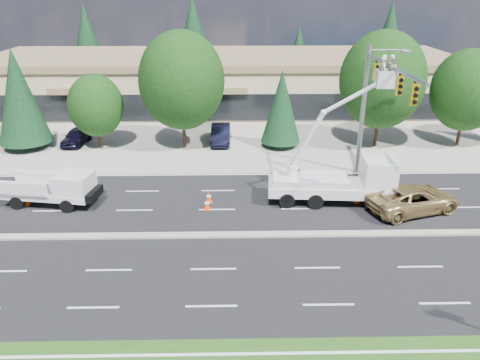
{
  "coord_description": "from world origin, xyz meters",
  "views": [
    {
      "loc": [
        0.9,
        -22.22,
        12.65
      ],
      "look_at": [
        1.38,
        2.1,
        2.4
      ],
      "focal_mm": 35.0,
      "sensor_mm": 36.0,
      "label": 1
    }
  ],
  "objects_px": {
    "utility_pickup": "(56,192)",
    "signal_mast": "(375,96)",
    "bucket_truck": "(345,173)",
    "minivan": "(413,199)"
  },
  "relations": [
    {
      "from": "utility_pickup",
      "to": "signal_mast",
      "type": "bearing_deg",
      "value": 17.61
    },
    {
      "from": "bucket_truck",
      "to": "minivan",
      "type": "distance_m",
      "value": 4.31
    },
    {
      "from": "bucket_truck",
      "to": "signal_mast",
      "type": "bearing_deg",
      "value": 57.35
    },
    {
      "from": "signal_mast",
      "to": "minivan",
      "type": "bearing_deg",
      "value": -68.08
    },
    {
      "from": "utility_pickup",
      "to": "minivan",
      "type": "height_order",
      "value": "utility_pickup"
    },
    {
      "from": "signal_mast",
      "to": "bucket_truck",
      "type": "distance_m",
      "value": 5.49
    },
    {
      "from": "bucket_truck",
      "to": "minivan",
      "type": "height_order",
      "value": "bucket_truck"
    },
    {
      "from": "signal_mast",
      "to": "utility_pickup",
      "type": "height_order",
      "value": "signal_mast"
    },
    {
      "from": "utility_pickup",
      "to": "minivan",
      "type": "relative_size",
      "value": 1.01
    },
    {
      "from": "utility_pickup",
      "to": "bucket_truck",
      "type": "xyz_separation_m",
      "value": [
        17.73,
        0.0,
        1.1
      ]
    }
  ]
}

